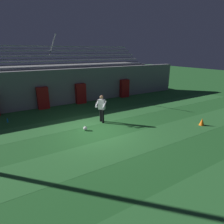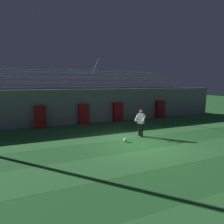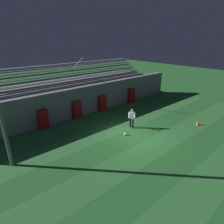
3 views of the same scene
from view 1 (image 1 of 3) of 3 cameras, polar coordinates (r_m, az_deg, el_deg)
The scene contains 13 objects.
ground_plane at distance 10.10m, azimuth -4.49°, elevation -6.14°, with size 80.00×80.00×0.00m, color #286B2D.
turf_stripe_near at distance 6.22m, azimuth 24.28°, elevation -25.43°, with size 28.00×2.00×0.01m, color #337A38.
turf_stripe_mid at distance 8.54m, azimuth 1.66°, elevation -10.85°, with size 28.00×2.00×0.01m, color #337A38.
turf_stripe_far at distance 11.80m, azimuth -8.90°, elevation -2.64°, with size 28.00×2.00×0.01m, color #337A38.
back_wall at distance 15.56m, azimuth -15.56°, elevation 7.30°, with size 24.00×0.60×2.80m, color gray.
padding_pillar_gate_left at distance 14.82m, azimuth -20.33°, elevation 4.00°, with size 0.81×0.44×1.63m, color maroon.
padding_pillar_gate_right at distance 15.62m, azimuth -9.53°, elevation 5.55°, with size 0.81×0.44×1.63m, color maroon.
padding_pillar_far_right at distance 17.65m, azimuth 3.82°, elevation 7.19°, with size 0.81×0.44×1.63m, color maroon.
bleacher_stand at distance 17.78m, azimuth -17.72°, elevation 8.73°, with size 18.00×4.05×5.43m.
goalkeeper at distance 11.15m, azimuth -3.19°, elevation 1.49°, with size 0.73×0.74×1.67m.
soccer_ball at distance 10.35m, azimuth -8.16°, elevation -4.99°, with size 0.22×0.22×0.22m, color white.
traffic_cone at distance 12.10m, azimuth 25.73°, elevation -2.72°, with size 0.30×0.30×0.42m, color orange.
water_bottle at distance 13.01m, azimuth -29.24°, elevation -2.28°, with size 0.07×0.07×0.24m, color #1E8CD8.
Camera 1 is at (-4.06, -8.27, 4.13)m, focal length 30.00 mm.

